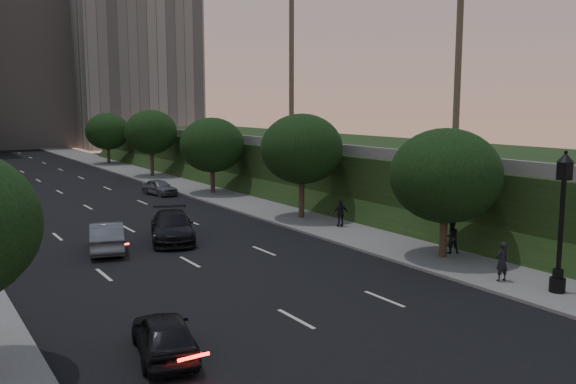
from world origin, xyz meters
TOP-DOWN VIEW (x-y plane):
  - ground at (0.00, 0.00)m, footprint 160.00×160.00m
  - road_surface at (0.00, 30.00)m, footprint 16.00×140.00m
  - sidewalk_right at (10.25, 30.00)m, footprint 4.50×140.00m
  - embankment at (22.00, 28.00)m, footprint 18.00×90.00m
  - parapet_wall at (13.50, 28.00)m, footprint 0.35×90.00m
  - office_block_mid at (6.00, 102.00)m, footprint 22.00×18.00m
  - office_block_right at (24.00, 96.00)m, footprint 20.00×22.00m
  - tree_right_a at (10.30, 8.00)m, footprint 5.20×5.20m
  - tree_right_b at (10.30, 20.00)m, footprint 5.20×5.20m
  - tree_right_c at (10.30, 33.00)m, footprint 5.20×5.20m
  - tree_right_d at (10.30, 47.00)m, footprint 5.20×5.20m
  - tree_right_e at (10.30, 62.00)m, footprint 5.20×5.20m
  - street_lamp at (9.94, 1.79)m, footprint 0.64×0.64m
  - sedan_near_left at (-4.92, 4.51)m, footprint 2.38×4.18m
  - sedan_mid_left at (-2.62, 18.24)m, footprint 2.74×4.82m
  - sedan_near_right at (1.02, 18.68)m, footprint 3.85×5.84m
  - sedan_far_right at (6.48, 34.96)m, footprint 2.16×3.95m
  - pedestrian_a at (9.34, 3.91)m, footprint 0.64×0.47m
  - pedestrian_b at (11.15, 8.28)m, footprint 0.98×0.90m
  - pedestrian_c at (10.61, 16.32)m, footprint 0.99×0.55m

SIDE VIEW (x-z plane):
  - ground at x=0.00m, z-range 0.00..0.00m
  - road_surface at x=0.00m, z-range 0.00..0.02m
  - sidewalk_right at x=10.25m, z-range 0.00..0.15m
  - sedan_far_right at x=6.48m, z-range 0.00..1.28m
  - sedan_near_left at x=-4.92m, z-range 0.00..1.34m
  - sedan_mid_left at x=-2.62m, z-range 0.00..1.50m
  - sedan_near_right at x=1.02m, z-range 0.00..1.57m
  - pedestrian_c at x=10.61m, z-range 0.15..1.75m
  - pedestrian_b at x=11.15m, z-range 0.15..1.76m
  - pedestrian_a at x=9.34m, z-range 0.15..1.78m
  - embankment at x=22.00m, z-range 0.00..4.00m
  - street_lamp at x=9.94m, z-range -0.18..5.44m
  - tree_right_a at x=10.30m, z-range 0.90..7.14m
  - tree_right_c at x=10.30m, z-range 0.90..7.14m
  - tree_right_e at x=10.30m, z-range 0.90..7.14m
  - parapet_wall at x=13.50m, z-range 4.00..4.70m
  - tree_right_b at x=10.30m, z-range 1.15..7.88m
  - tree_right_d at x=10.30m, z-range 1.15..7.88m
  - office_block_mid at x=6.00m, z-range 0.00..26.00m
  - office_block_right at x=24.00m, z-range 0.00..36.00m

